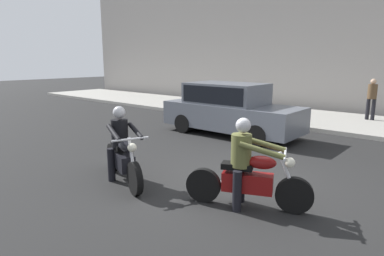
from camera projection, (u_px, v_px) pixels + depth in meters
ground_plane at (236, 181)px, 6.90m from camera, size 80.00×80.00×0.00m
sidewalk_slab at (350, 123)px, 12.82m from camera, size 40.00×4.40×0.14m
motorcycle_with_rider_olive at (247, 172)px, 5.54m from camera, size 2.01×1.05×1.54m
motorcycle_with_rider_black_leather at (122, 151)px, 6.75m from camera, size 2.08×1.01×1.56m
parked_sedan_slate_gray at (229, 108)px, 11.03m from camera, size 4.64×1.82×1.72m
pedestrian_bystander at (372, 96)px, 12.97m from camera, size 0.34×0.34×1.61m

